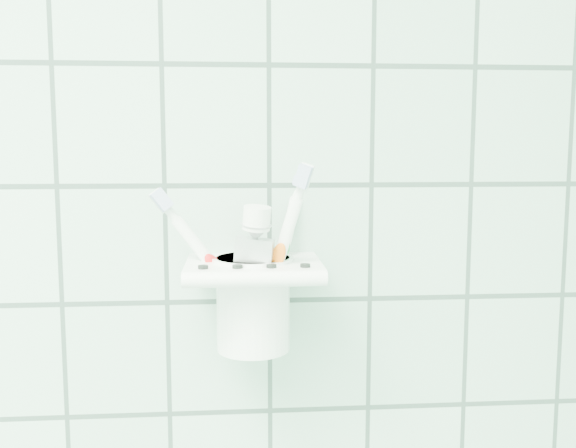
# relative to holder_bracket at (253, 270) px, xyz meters

# --- Properties ---
(holder_bracket) EXTENTS (0.13, 0.11, 0.04)m
(holder_bracket) POSITION_rel_holder_bracket_xyz_m (0.00, 0.00, 0.00)
(holder_bracket) COLOR white
(holder_bracket) RESTS_ON wall_back
(cup) EXTENTS (0.08, 0.08, 0.09)m
(cup) POSITION_rel_holder_bracket_xyz_m (-0.00, 0.00, -0.03)
(cup) COLOR white
(cup) RESTS_ON holder_bracket
(toothbrush_pink) EXTENTS (0.11, 0.02, 0.18)m
(toothbrush_pink) POSITION_rel_holder_bracket_xyz_m (0.02, 0.00, 0.02)
(toothbrush_pink) COLOR white
(toothbrush_pink) RESTS_ON cup
(toothbrush_blue) EXTENTS (0.05, 0.07, 0.18)m
(toothbrush_blue) POSITION_rel_holder_bracket_xyz_m (0.01, -0.00, 0.02)
(toothbrush_blue) COLOR white
(toothbrush_blue) RESTS_ON cup
(toothbrush_orange) EXTENTS (0.06, 0.04, 0.19)m
(toothbrush_orange) POSITION_rel_holder_bracket_xyz_m (-0.00, -0.00, 0.02)
(toothbrush_orange) COLOR white
(toothbrush_orange) RESTS_ON cup
(toothpaste_tube) EXTENTS (0.05, 0.04, 0.14)m
(toothpaste_tube) POSITION_rel_holder_bracket_xyz_m (-0.01, -0.01, 0.01)
(toothpaste_tube) COLOR silver
(toothpaste_tube) RESTS_ON cup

